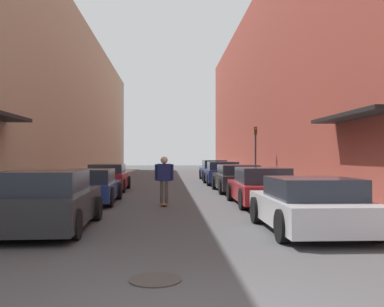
# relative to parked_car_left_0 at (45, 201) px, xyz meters

# --- Properties ---
(ground) EXTENTS (111.38, 111.38, 0.00)m
(ground) POSITION_rel_parked_car_left_0_xyz_m (2.98, 14.42, -0.64)
(ground) COLOR #424244
(curb_strip_left) EXTENTS (1.80, 50.63, 0.12)m
(curb_strip_left) POSITION_rel_parked_car_left_0_xyz_m (-1.98, 19.48, -0.58)
(curb_strip_left) COLOR #A3A099
(curb_strip_left) RESTS_ON ground
(curb_strip_right) EXTENTS (1.80, 50.63, 0.12)m
(curb_strip_right) POSITION_rel_parked_car_left_0_xyz_m (7.93, 19.48, -0.58)
(curb_strip_right) COLOR #A3A099
(curb_strip_right) RESTS_ON ground
(building_row_left) EXTENTS (4.90, 50.63, 10.94)m
(building_row_left) POSITION_rel_parked_car_left_0_xyz_m (-4.88, 19.48, 4.83)
(building_row_left) COLOR tan
(building_row_left) RESTS_ON ground
(building_row_right) EXTENTS (4.90, 50.63, 12.99)m
(building_row_right) POSITION_rel_parked_car_left_0_xyz_m (10.83, 19.48, 5.86)
(building_row_right) COLOR brown
(building_row_right) RESTS_ON ground
(parked_car_left_0) EXTENTS (2.06, 4.25, 1.33)m
(parked_car_left_0) POSITION_rel_parked_car_left_0_xyz_m (0.00, 0.00, 0.00)
(parked_car_left_0) COLOR #232326
(parked_car_left_0) RESTS_ON ground
(parked_car_left_1) EXTENTS (1.93, 4.13, 1.20)m
(parked_car_left_1) POSITION_rel_parked_car_left_0_xyz_m (0.00, 5.47, -0.05)
(parked_car_left_1) COLOR navy
(parked_car_left_1) RESTS_ON ground
(parked_car_left_2) EXTENTS (1.89, 4.22, 1.28)m
(parked_car_left_2) POSITION_rel_parked_car_left_0_xyz_m (-0.15, 11.10, -0.01)
(parked_car_left_2) COLOR maroon
(parked_car_left_2) RESTS_ON ground
(parked_car_right_0) EXTENTS (2.04, 3.96, 1.19)m
(parked_car_right_0) POSITION_rel_parked_car_left_0_xyz_m (5.86, -0.57, -0.06)
(parked_car_right_0) COLOR #B7B7BC
(parked_car_right_0) RESTS_ON ground
(parked_car_right_1) EXTENTS (1.89, 4.49, 1.28)m
(parked_car_right_1) POSITION_rel_parked_car_left_0_xyz_m (5.91, 4.61, -0.02)
(parked_car_right_1) COLOR maroon
(parked_car_right_1) RESTS_ON ground
(parked_car_right_2) EXTENTS (2.02, 4.67, 1.26)m
(parked_car_right_2) POSITION_rel_parked_car_left_0_xyz_m (5.98, 10.03, -0.01)
(parked_car_right_2) COLOR #232326
(parked_car_right_2) RESTS_ON ground
(parked_car_right_3) EXTENTS (2.03, 3.97, 1.34)m
(parked_car_right_3) POSITION_rel_parked_car_left_0_xyz_m (5.94, 15.27, 0.01)
(parked_car_right_3) COLOR navy
(parked_car_right_3) RESTS_ON ground
(parked_car_right_4) EXTENTS (1.90, 3.97, 1.39)m
(parked_car_right_4) POSITION_rel_parked_car_left_0_xyz_m (6.00, 20.35, 0.03)
(parked_car_right_4) COLOR navy
(parked_car_right_4) RESTS_ON ground
(skateboarder) EXTENTS (0.63, 0.78, 1.65)m
(skateboarder) POSITION_rel_parked_car_left_0_xyz_m (2.63, 4.60, 0.37)
(skateboarder) COLOR brown
(skateboarder) RESTS_ON ground
(manhole_cover) EXTENTS (0.70, 0.70, 0.02)m
(manhole_cover) POSITION_rel_parked_car_left_0_xyz_m (2.59, -4.07, -0.63)
(manhole_cover) COLOR #332D28
(manhole_cover) RESTS_ON ground
(traffic_light) EXTENTS (0.16, 0.22, 3.23)m
(traffic_light) POSITION_rel_parked_car_left_0_xyz_m (7.74, 14.37, 1.50)
(traffic_light) COLOR #2D2D2D
(traffic_light) RESTS_ON curb_strip_right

